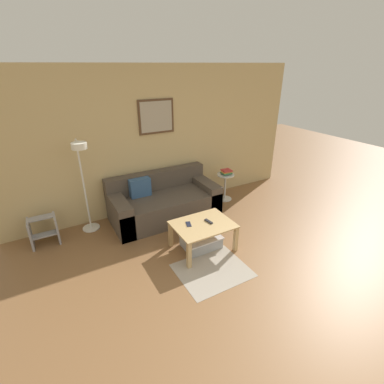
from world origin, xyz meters
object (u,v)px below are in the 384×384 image
at_px(storage_bin, 201,241).
at_px(cell_phone, 189,224).
at_px(book_stack, 226,172).
at_px(remote_control, 209,221).
at_px(coffee_table, 203,228).
at_px(floor_lamp, 83,173).
at_px(couch, 164,202).
at_px(step_stool, 44,230).
at_px(side_table, 225,184).

distance_m(storage_bin, cell_phone, 0.39).
height_order(book_stack, cell_phone, book_stack).
bearing_deg(remote_control, coffee_table, 172.67).
bearing_deg(floor_lamp, remote_control, -40.05).
bearing_deg(coffee_table, couch, 95.38).
bearing_deg(step_stool, coffee_table, -32.46).
height_order(couch, cell_phone, couch).
distance_m(side_table, step_stool, 3.31).
distance_m(storage_bin, remote_control, 0.36).
relative_size(storage_bin, side_table, 1.03).
bearing_deg(couch, remote_control, -79.84).
distance_m(coffee_table, step_stool, 2.43).
bearing_deg(book_stack, couch, -178.86).
relative_size(side_table, book_stack, 2.53).
xyz_separation_m(remote_control, cell_phone, (-0.29, 0.09, -0.01)).
bearing_deg(cell_phone, couch, 103.33).
height_order(floor_lamp, step_stool, floor_lamp).
xyz_separation_m(couch, floor_lamp, (-1.25, 0.06, 0.77)).
xyz_separation_m(book_stack, remote_control, (-1.16, -1.19, -0.16)).
bearing_deg(storage_bin, remote_control, -24.30).
relative_size(coffee_table, step_stool, 1.99).
bearing_deg(couch, storage_bin, -84.35).
relative_size(book_stack, cell_phone, 1.53).
distance_m(side_table, remote_control, 1.68).
xyz_separation_m(side_table, step_stool, (-3.31, 0.09, -0.09)).
height_order(couch, floor_lamp, floor_lamp).
bearing_deg(side_table, storage_bin, -137.34).
bearing_deg(couch, cell_phone, -94.33).
height_order(remote_control, step_stool, remote_control).
bearing_deg(step_stool, book_stack, -1.92).
xyz_separation_m(book_stack, cell_phone, (-1.45, -1.10, -0.17)).
bearing_deg(remote_control, couch, 91.26).
height_order(cell_phone, step_stool, cell_phone).
bearing_deg(book_stack, side_table, 97.48).
bearing_deg(remote_control, storage_bin, 146.80).
distance_m(book_stack, remote_control, 1.67).
bearing_deg(step_stool, couch, -4.08).
xyz_separation_m(floor_lamp, remote_control, (1.46, -1.22, -0.62)).
xyz_separation_m(storage_bin, book_stack, (1.26, 1.14, 0.50)).
relative_size(side_table, cell_phone, 3.88).
bearing_deg(step_stool, cell_phone, -33.16).
relative_size(floor_lamp, step_stool, 3.59).
xyz_separation_m(couch, coffee_table, (0.11, -1.16, 0.07)).
bearing_deg(cell_phone, remote_control, 0.99).
height_order(coffee_table, cell_phone, cell_phone).
xyz_separation_m(couch, storage_bin, (0.11, -1.12, -0.19)).
bearing_deg(coffee_table, cell_phone, 154.92).
bearing_deg(coffee_table, side_table, 43.77).
height_order(coffee_table, remote_control, remote_control).
xyz_separation_m(floor_lamp, side_table, (2.62, -0.02, -0.72)).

